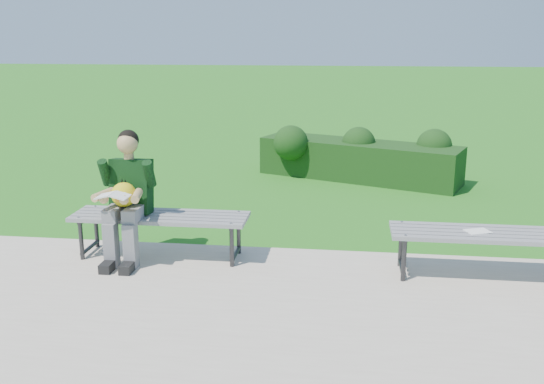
{
  "coord_description": "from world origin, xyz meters",
  "views": [
    {
      "loc": [
        0.58,
        -6.14,
        2.25
      ],
      "look_at": [
        -0.17,
        -0.23,
        0.7
      ],
      "focal_mm": 40.0,
      "sensor_mm": 36.0,
      "label": 1
    }
  ],
  "objects_px": {
    "bench_left": "(160,220)",
    "seated_boy": "(127,193)",
    "hedge": "(359,157)",
    "paper_sheet": "(478,231)",
    "bench_right": "(488,237)"
  },
  "relations": [
    {
      "from": "seated_boy",
      "to": "bench_right",
      "type": "bearing_deg",
      "value": -0.98
    },
    {
      "from": "bench_right",
      "to": "seated_boy",
      "type": "height_order",
      "value": "seated_boy"
    },
    {
      "from": "bench_right",
      "to": "paper_sheet",
      "type": "height_order",
      "value": "bench_right"
    },
    {
      "from": "hedge",
      "to": "bench_left",
      "type": "height_order",
      "value": "hedge"
    },
    {
      "from": "hedge",
      "to": "seated_boy",
      "type": "relative_size",
      "value": 2.48
    },
    {
      "from": "hedge",
      "to": "bench_left",
      "type": "xyz_separation_m",
      "value": [
        -2.06,
        -3.85,
        0.05
      ]
    },
    {
      "from": "bench_left",
      "to": "seated_boy",
      "type": "bearing_deg",
      "value": -162.33
    },
    {
      "from": "hedge",
      "to": "paper_sheet",
      "type": "relative_size",
      "value": 12.37
    },
    {
      "from": "hedge",
      "to": "seated_boy",
      "type": "bearing_deg",
      "value": -120.89
    },
    {
      "from": "paper_sheet",
      "to": "seated_boy",
      "type": "bearing_deg",
      "value": 179.0
    },
    {
      "from": "bench_right",
      "to": "paper_sheet",
      "type": "relative_size",
      "value": 6.82
    },
    {
      "from": "hedge",
      "to": "paper_sheet",
      "type": "bearing_deg",
      "value": -75.29
    },
    {
      "from": "bench_left",
      "to": "seated_boy",
      "type": "xyz_separation_m",
      "value": [
        -0.3,
        -0.1,
        0.3
      ]
    },
    {
      "from": "hedge",
      "to": "seated_boy",
      "type": "xyz_separation_m",
      "value": [
        -2.36,
        -3.95,
        0.35
      ]
    },
    {
      "from": "paper_sheet",
      "to": "hedge",
      "type": "bearing_deg",
      "value": 104.71
    }
  ]
}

